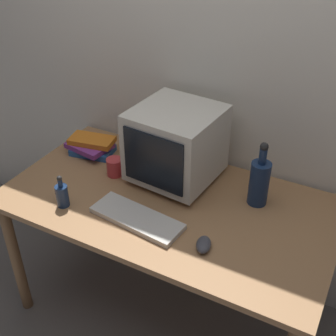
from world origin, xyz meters
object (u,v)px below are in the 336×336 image
computer_mouse (204,245)px  mug (115,167)px  book_stack (91,146)px  keyboard (137,218)px  bottle_short (62,195)px  bottle_tall (259,181)px  crt_monitor (176,144)px

computer_mouse → mug: 0.66m
computer_mouse → book_stack: (-0.83, 0.39, 0.03)m
keyboard → computer_mouse: 0.33m
bottle_short → keyboard: bearing=10.8°
keyboard → book_stack: bearing=150.5°
computer_mouse → mug: bearing=139.0°
keyboard → mug: bearing=144.2°
book_stack → computer_mouse: bearing=-24.8°
keyboard → bottle_short: (-0.35, -0.07, 0.05)m
bottle_tall → bottle_short: size_ratio=1.95×
crt_monitor → keyboard: size_ratio=0.99×
bottle_tall → book_stack: bearing=-179.8°
computer_mouse → bottle_short: bearing=167.1°
keyboard → mug: mug is taller
crt_monitor → bottle_tall: crt_monitor is taller
keyboard → bottle_short: size_ratio=2.59×
computer_mouse → bottle_short: bottle_short is taller
keyboard → mug: size_ratio=3.50×
mug → bottle_short: bearing=-102.9°
bottle_short → book_stack: bearing=109.9°
keyboard → computer_mouse: bearing=2.8°
mug → book_stack: bearing=153.4°
keyboard → mug: 0.38m
bottle_short → book_stack: (-0.16, 0.43, -0.02)m
book_stack → mug: same height
bottle_tall → mug: (-0.70, -0.12, -0.07)m
keyboard → bottle_short: bottle_short is taller
bottle_short → mug: size_ratio=1.35×
bottle_tall → bottle_short: bottle_tall is taller
crt_monitor → mug: (-0.28, -0.12, -0.15)m
crt_monitor → bottle_tall: size_ratio=1.31×
bottle_short → mug: bottle_short is taller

